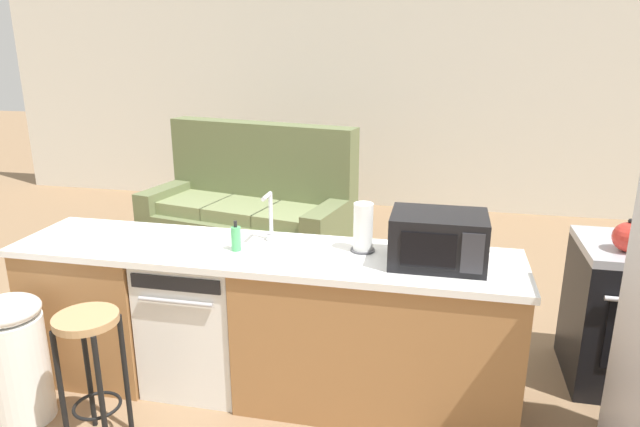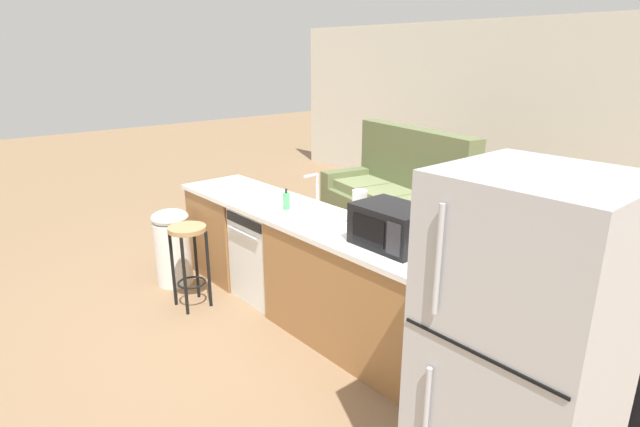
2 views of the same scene
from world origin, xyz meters
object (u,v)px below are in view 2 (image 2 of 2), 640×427
object	(u,v)px
stove_range	(604,350)
microwave	(392,226)
couch	(399,200)
paper_towel_roll	(359,209)
refrigerator	(519,364)
soap_bottle	(286,201)
bar_stool	(189,249)
trash_bin	(172,246)
dishwasher	(273,252)
kettle	(581,265)

from	to	relation	value
stove_range	microwave	xyz separation A→B (m)	(-1.22, -0.55, 0.59)
stove_range	couch	world-z (taller)	couch
microwave	paper_towel_roll	bearing A→B (deg)	165.34
stove_range	refrigerator	distance (m)	1.17
soap_bottle	bar_stool	world-z (taller)	soap_bottle
couch	paper_towel_roll	bearing A→B (deg)	-56.58
soap_bottle	couch	distance (m)	2.45
stove_range	refrigerator	xyz separation A→B (m)	(-0.00, -1.10, 0.40)
refrigerator	paper_towel_roll	bearing A→B (deg)	158.06
refrigerator	trash_bin	distance (m)	3.48
stove_range	paper_towel_roll	size ratio (longest dim) A/B	3.19
paper_towel_roll	bar_stool	distance (m)	1.57
soap_bottle	couch	size ratio (longest dim) A/B	0.08
dishwasher	stove_range	bearing A→B (deg)	11.91
soap_bottle	refrigerator	bearing A→B (deg)	-12.42
stove_range	soap_bottle	size ratio (longest dim) A/B	5.11
paper_towel_roll	trash_bin	world-z (taller)	paper_towel_roll
trash_bin	couch	size ratio (longest dim) A/B	0.35
microwave	soap_bottle	xyz separation A→B (m)	(-1.12, -0.03, -0.07)
dishwasher	microwave	size ratio (longest dim) A/B	1.68
dishwasher	paper_towel_roll	distance (m)	1.15
soap_bottle	kettle	world-z (taller)	kettle
dishwasher	couch	bearing A→B (deg)	101.06
stove_range	microwave	world-z (taller)	microwave
bar_stool	trash_bin	bearing A→B (deg)	170.70
refrigerator	bar_stool	size ratio (longest dim) A/B	2.30
microwave	couch	size ratio (longest dim) A/B	0.23
soap_bottle	trash_bin	xyz separation A→B (m)	(-1.11, -0.54, -0.59)
paper_towel_roll	trash_bin	distance (m)	2.05
trash_bin	microwave	bearing A→B (deg)	14.45
refrigerator	paper_towel_roll	distance (m)	1.77
refrigerator	bar_stool	world-z (taller)	refrigerator
microwave	stove_range	bearing A→B (deg)	24.34
soap_bottle	trash_bin	distance (m)	1.37
soap_bottle	bar_stool	bearing A→B (deg)	-132.08
bar_stool	paper_towel_roll	bearing A→B (deg)	31.21
soap_bottle	kettle	xyz separation A→B (m)	(2.17, 0.46, 0.01)
bar_stool	microwave	bearing A→B (deg)	21.42
stove_range	soap_bottle	distance (m)	2.46
stove_range	dishwasher	bearing A→B (deg)	-168.09
stove_range	trash_bin	size ratio (longest dim) A/B	1.22
refrigerator	bar_stool	xyz separation A→B (m)	(-2.90, -0.11, -0.32)
paper_towel_roll	soap_bottle	bearing A→B (deg)	-168.58
dishwasher	bar_stool	distance (m)	0.74
paper_towel_roll	soap_bottle	distance (m)	0.72
microwave	kettle	bearing A→B (deg)	22.00
bar_stool	couch	bearing A→B (deg)	92.62
microwave	bar_stool	bearing A→B (deg)	-158.58
dishwasher	microwave	world-z (taller)	microwave
paper_towel_roll	trash_bin	bearing A→B (deg)	-159.35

